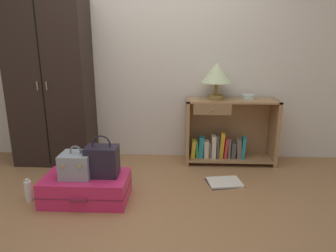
{
  "coord_description": "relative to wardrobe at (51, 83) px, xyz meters",
  "views": [
    {
      "loc": [
        0.34,
        -2.12,
        1.34
      ],
      "look_at": [
        0.2,
        0.81,
        0.55
      ],
      "focal_mm": 32.18,
      "sensor_mm": 36.0,
      "label": 1
    }
  ],
  "objects": [
    {
      "name": "table_lamp",
      "position": [
        1.85,
        0.06,
        0.1
      ],
      "size": [
        0.34,
        0.34,
        0.41
      ],
      "color": "olive",
      "rests_on": "bookshelf"
    },
    {
      "name": "handbag",
      "position": [
        0.78,
        -0.9,
        -0.56
      ],
      "size": [
        0.28,
        0.19,
        0.37
      ],
      "color": "#231E2D",
      "rests_on": "suitcase_large"
    },
    {
      "name": "wardrobe",
      "position": [
        0.0,
        0.0,
        0.0
      ],
      "size": [
        0.86,
        0.47,
        1.86
      ],
      "color": "black",
      "rests_on": "ground_plane"
    },
    {
      "name": "ground_plane",
      "position": [
        1.13,
        -1.2,
        -0.93
      ],
      "size": [
        9.0,
        9.0,
        0.0
      ],
      "primitive_type": "plane",
      "color": "#9E7047"
    },
    {
      "name": "train_case",
      "position": [
        0.56,
        -0.93,
        -0.59
      ],
      "size": [
        0.26,
        0.24,
        0.28
      ],
      "color": "#8E99A3",
      "rests_on": "suitcase_large"
    },
    {
      "name": "suitcase_large",
      "position": [
        0.63,
        -0.92,
        -0.81
      ],
      "size": [
        0.75,
        0.46,
        0.23
      ],
      "color": "#DB2860",
      "rests_on": "ground_plane"
    },
    {
      "name": "bowl",
      "position": [
        2.23,
        0.08,
        -0.15
      ],
      "size": [
        0.14,
        0.14,
        0.05
      ],
      "primitive_type": "cylinder",
      "color": "silver",
      "rests_on": "bookshelf"
    },
    {
      "name": "bookshelf",
      "position": [
        2.0,
        0.06,
        -0.58
      ],
      "size": [
        1.03,
        0.36,
        0.75
      ],
      "color": "#A37A51",
      "rests_on": "ground_plane"
    },
    {
      "name": "back_wall",
      "position": [
        1.13,
        0.3,
        0.37
      ],
      "size": [
        6.4,
        0.1,
        2.6
      ],
      "primitive_type": "cube",
      "color": "silver",
      "rests_on": "ground_plane"
    },
    {
      "name": "open_book_on_floor",
      "position": [
        1.91,
        -0.53,
        -0.92
      ],
      "size": [
        0.39,
        0.34,
        0.02
      ],
      "color": "white",
      "rests_on": "ground_plane"
    },
    {
      "name": "bottle",
      "position": [
        0.12,
        -0.97,
        -0.83
      ],
      "size": [
        0.06,
        0.06,
        0.21
      ],
      "color": "white",
      "rests_on": "ground_plane"
    }
  ]
}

